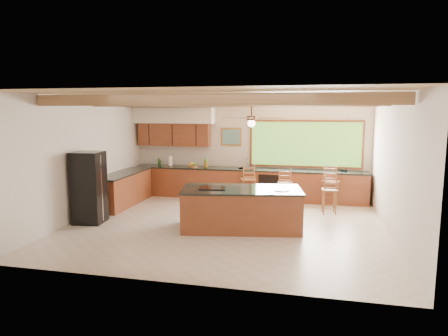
# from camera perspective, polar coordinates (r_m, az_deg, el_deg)

# --- Properties ---
(ground) EXTENTS (7.20, 7.20, 0.00)m
(ground) POSITION_cam_1_polar(r_m,az_deg,el_deg) (9.42, 0.28, -8.17)
(ground) COLOR beige
(ground) RESTS_ON ground
(room_shell) EXTENTS (7.27, 6.54, 3.02)m
(room_shell) POSITION_cam_1_polar(r_m,az_deg,el_deg) (9.72, 0.15, 5.60)
(room_shell) COLOR beige
(room_shell) RESTS_ON ground
(counter_run) EXTENTS (7.12, 3.10, 1.25)m
(counter_run) POSITION_cam_1_polar(r_m,az_deg,el_deg) (11.88, -0.94, -2.40)
(counter_run) COLOR brown
(counter_run) RESTS_ON ground
(island) EXTENTS (2.83, 1.69, 0.94)m
(island) POSITION_cam_1_polar(r_m,az_deg,el_deg) (9.06, 2.50, -5.81)
(island) COLOR brown
(island) RESTS_ON ground
(refrigerator) EXTENTS (0.73, 0.71, 1.70)m
(refrigerator) POSITION_cam_1_polar(r_m,az_deg,el_deg) (9.98, -18.73, -2.65)
(refrigerator) COLOR black
(refrigerator) RESTS_ON ground
(bar_stool_a) EXTENTS (0.52, 0.52, 1.13)m
(bar_stool_a) POSITION_cam_1_polar(r_m,az_deg,el_deg) (11.54, 3.35, -1.70)
(bar_stool_a) COLOR brown
(bar_stool_a) RESTS_ON ground
(bar_stool_b) EXTENTS (0.52, 0.52, 1.19)m
(bar_stool_b) POSITION_cam_1_polar(r_m,az_deg,el_deg) (11.39, 15.07, -1.94)
(bar_stool_b) COLOR brown
(bar_stool_b) RESTS_ON ground
(bar_stool_c) EXTENTS (0.40, 0.40, 1.08)m
(bar_stool_c) POSITION_cam_1_polar(r_m,az_deg,el_deg) (11.26, 8.68, -2.18)
(bar_stool_c) COLOR brown
(bar_stool_c) RESTS_ON ground
(bar_stool_d) EXTENTS (0.41, 0.41, 1.04)m
(bar_stool_d) POSITION_cam_1_polar(r_m,az_deg,el_deg) (10.60, 14.84, -3.17)
(bar_stool_d) COLOR brown
(bar_stool_d) RESTS_ON ground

